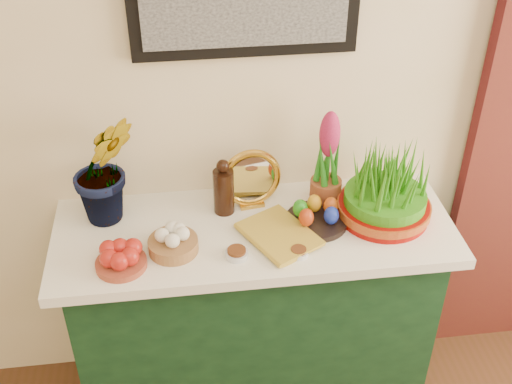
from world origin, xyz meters
TOP-DOWN VIEW (x-y plane):
  - sideboard at (-0.04, 2.00)m, footprint 1.30×0.45m
  - tablecloth at (-0.04, 2.00)m, footprint 1.40×0.55m
  - hyacinth_green at (-0.54, 2.12)m, footprint 0.32×0.29m
  - apple_bowl at (-0.50, 1.85)m, footprint 0.18×0.18m
  - garlic_basket at (-0.33, 1.91)m, footprint 0.18×0.18m
  - vinegar_cruet at (-0.14, 2.11)m, footprint 0.07×0.07m
  - mirror at (-0.04, 2.14)m, footprint 0.23×0.08m
  - book at (-0.05, 1.88)m, footprint 0.28×0.31m
  - spice_dish_left at (-0.12, 1.85)m, footprint 0.08×0.08m
  - spice_dish_right at (0.08, 1.83)m, footprint 0.06×0.06m
  - egg_plate at (0.17, 1.99)m, footprint 0.27×0.27m
  - hyacinth_pink at (0.23, 2.11)m, footprint 0.11×0.11m
  - wheatgrass_sabzeh at (0.42, 2.00)m, footprint 0.33×0.33m

SIDE VIEW (x-z plane):
  - sideboard at x=-0.04m, z-range 0.00..0.85m
  - tablecloth at x=-0.04m, z-range 0.85..0.89m
  - spice_dish_right at x=0.08m, z-range 0.89..0.92m
  - spice_dish_left at x=-0.12m, z-range 0.89..0.92m
  - book at x=-0.05m, z-range 0.89..0.93m
  - egg_plate at x=0.17m, z-range 0.88..0.97m
  - apple_bowl at x=-0.50m, z-range 0.88..0.97m
  - garlic_basket at x=-0.33m, z-range 0.88..0.98m
  - vinegar_cruet at x=-0.14m, z-range 0.88..1.09m
  - mirror at x=-0.04m, z-range 0.89..1.11m
  - wheatgrass_sabzeh at x=0.42m, z-range 0.87..1.14m
  - hyacinth_pink at x=0.23m, z-range 0.87..1.24m
  - hyacinth_green at x=-0.54m, z-range 0.89..1.43m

